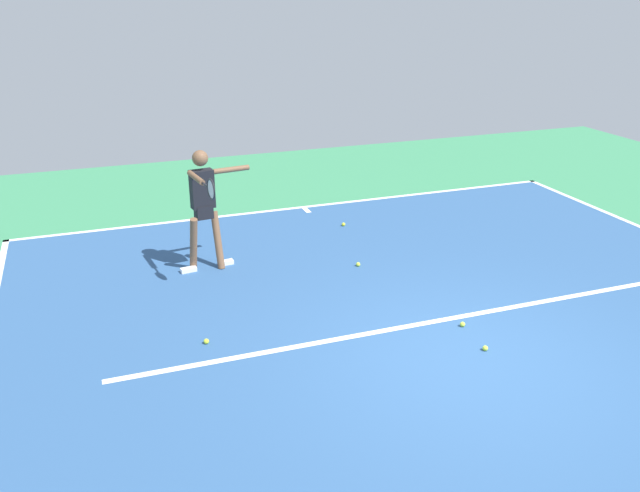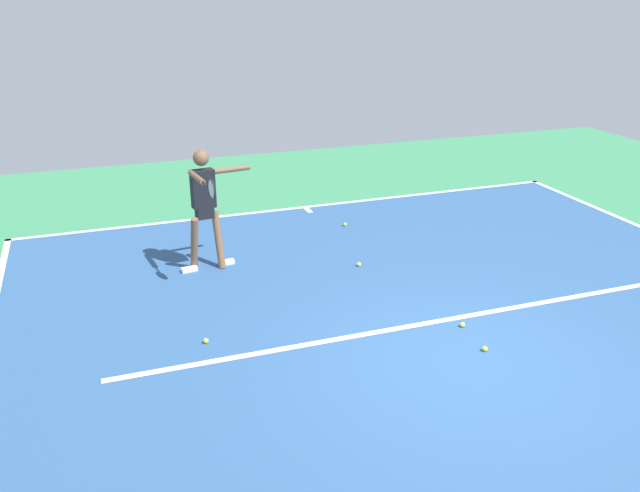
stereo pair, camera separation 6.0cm
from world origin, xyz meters
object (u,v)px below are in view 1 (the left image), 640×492
at_px(tennis_player, 204,202).
at_px(tennis_ball_near_service_line, 358,264).
at_px(tennis_ball_near_player, 485,348).
at_px(tennis_ball_far_corner, 344,224).
at_px(tennis_ball_by_baseline, 206,341).
at_px(tennis_ball_by_sideline, 463,324).

relative_size(tennis_player, tennis_ball_near_service_line, 28.27).
bearing_deg(tennis_ball_near_player, tennis_ball_far_corner, -90.48).
distance_m(tennis_player, tennis_ball_by_baseline, 2.53).
relative_size(tennis_ball_near_player, tennis_ball_by_baseline, 1.00).
bearing_deg(tennis_ball_near_service_line, tennis_player, -17.40).
distance_m(tennis_ball_far_corner, tennis_ball_near_service_line, 1.84).
bearing_deg(tennis_ball_near_player, tennis_ball_near_service_line, -81.45).
xyz_separation_m(tennis_ball_far_corner, tennis_ball_near_player, (0.04, 4.65, 0.00)).
height_order(tennis_ball_near_player, tennis_ball_near_service_line, same).
bearing_deg(tennis_ball_near_service_line, tennis_ball_near_player, 98.55).
distance_m(tennis_player, tennis_ball_by_sideline, 4.13).
xyz_separation_m(tennis_ball_by_sideline, tennis_ball_by_baseline, (3.17, -0.69, 0.00)).
height_order(tennis_ball_far_corner, tennis_ball_by_baseline, same).
distance_m(tennis_player, tennis_ball_near_service_line, 2.54).
height_order(tennis_ball_by_sideline, tennis_ball_near_service_line, same).
xyz_separation_m(tennis_ball_by_sideline, tennis_ball_near_service_line, (0.49, -2.25, 0.00)).
relative_size(tennis_player, tennis_ball_by_sideline, 28.27).
relative_size(tennis_ball_far_corner, tennis_ball_near_player, 1.00).
bearing_deg(tennis_ball_far_corner, tennis_ball_by_sideline, 90.32).
height_order(tennis_ball_near_player, tennis_ball_by_baseline, same).
relative_size(tennis_ball_by_sideline, tennis_ball_by_baseline, 1.00).
xyz_separation_m(tennis_ball_near_player, tennis_ball_by_sideline, (-0.06, -0.61, 0.00)).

